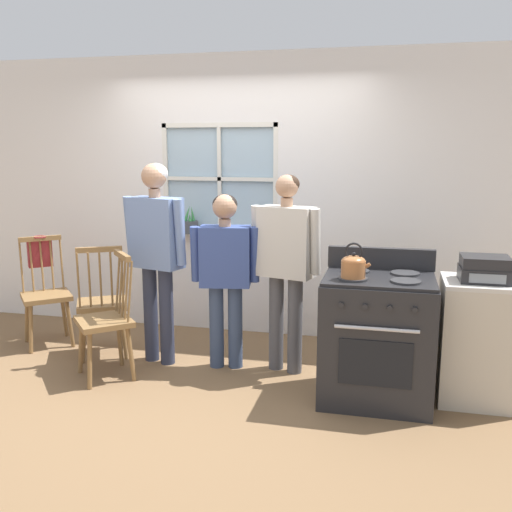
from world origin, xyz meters
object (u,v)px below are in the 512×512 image
object	(u,v)px
chair_center_cluster	(107,321)
stove	(377,337)
side_counter	(479,341)
person_elderly_left	(156,243)
kettle	(353,266)
stereo	(485,269)
chair_by_window	(46,296)
person_teen_center	(225,265)
chair_near_wall	(102,305)
handbag	(40,253)
person_adult_right	(286,255)
potted_plant	(190,225)

from	to	relation	value
chair_center_cluster	stove	xyz separation A→B (m)	(2.11, 0.08, 0.01)
side_counter	person_elderly_left	bearing A→B (deg)	176.32
kettle	stereo	world-z (taller)	kettle
chair_by_window	person_teen_center	bearing A→B (deg)	-45.91
chair_near_wall	side_counter	world-z (taller)	chair_near_wall
chair_by_window	chair_near_wall	xyz separation A→B (m)	(0.65, -0.15, 0.00)
stove	kettle	xyz separation A→B (m)	(-0.18, -0.13, 0.55)
person_elderly_left	handbag	distance (m)	1.41
person_teen_center	person_adult_right	distance (m)	0.51
stove	handbag	world-z (taller)	stove
chair_near_wall	handbag	world-z (taller)	same
chair_near_wall	handbag	size ratio (longest dim) A/B	3.29
person_adult_right	kettle	xyz separation A→B (m)	(0.57, -0.51, 0.05)
kettle	side_counter	size ratio (longest dim) A/B	0.27
side_counter	stereo	size ratio (longest dim) A/B	2.65
chair_near_wall	person_teen_center	world-z (taller)	person_teen_center
person_teen_center	person_adult_right	world-z (taller)	person_adult_right
stove	stereo	distance (m)	0.89
chair_by_window	handbag	world-z (taller)	same
chair_near_wall	person_adult_right	bearing A→B (deg)	152.31
kettle	potted_plant	xyz separation A→B (m)	(-1.69, 1.36, 0.05)
chair_near_wall	kettle	xyz separation A→B (m)	(2.21, -0.48, 0.56)
stove	chair_by_window	bearing A→B (deg)	170.66
stereo	handbag	bearing A→B (deg)	172.13
side_counter	chair_center_cluster	bearing A→B (deg)	-175.27
side_counter	stove	bearing A→B (deg)	-167.71
person_elderly_left	person_adult_right	bearing A→B (deg)	18.83
chair_by_window	person_elderly_left	distance (m)	1.34
person_elderly_left	kettle	size ratio (longest dim) A/B	6.89
handbag	person_teen_center	bearing A→B (deg)	-9.74
chair_center_cluster	person_elderly_left	bearing A→B (deg)	104.35
person_elderly_left	stove	bearing A→B (deg)	5.88
chair_by_window	person_elderly_left	world-z (taller)	person_elderly_left
kettle	chair_by_window	bearing A→B (deg)	167.56
stove	handbag	distance (m)	3.28
person_teen_center	stereo	size ratio (longest dim) A/B	4.29
chair_center_cluster	side_counter	xyz separation A→B (m)	(2.83, 0.23, -0.01)
chair_by_window	stove	world-z (taller)	stove
stove	side_counter	world-z (taller)	stove
kettle	person_teen_center	bearing A→B (deg)	156.06
potted_plant	side_counter	size ratio (longest dim) A/B	0.31
kettle	side_counter	xyz separation A→B (m)	(0.90, 0.29, -0.57)
stereo	chair_near_wall	bearing A→B (deg)	176.08
person_teen_center	stereo	world-z (taller)	person_teen_center
person_elderly_left	chair_near_wall	bearing A→B (deg)	-167.07
person_elderly_left	person_teen_center	bearing A→B (deg)	17.85
person_adult_right	side_counter	bearing A→B (deg)	7.04
person_teen_center	kettle	bearing A→B (deg)	-33.93
chair_near_wall	person_adult_right	xyz separation A→B (m)	(1.64, 0.03, 0.51)
person_elderly_left	chair_center_cluster	bearing A→B (deg)	-108.64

